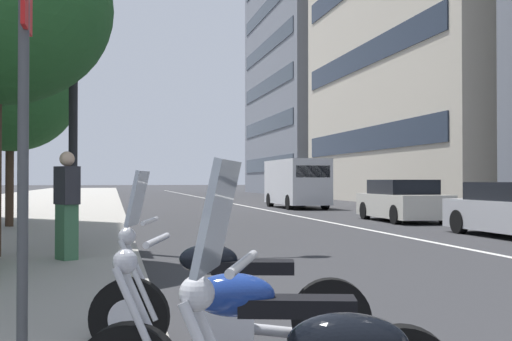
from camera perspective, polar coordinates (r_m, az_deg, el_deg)
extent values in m
cube|color=#A39E93|center=(32.36, -20.98, -3.15)|extent=(160.00, 10.51, 0.15)
cube|color=silver|center=(37.66, -1.66, -2.99)|extent=(110.00, 0.16, 0.01)
cylinder|color=silver|center=(2.51, -1.16, -8.12)|extent=(0.58, 0.24, 0.04)
sphere|color=silver|center=(2.56, -5.21, -10.68)|extent=(0.14, 0.14, 0.14)
cube|color=#B2BCC6|center=(2.51, -3.41, -3.99)|extent=(0.45, 0.26, 0.44)
cube|color=black|center=(3.65, 3.61, -11.81)|extent=(0.38, 0.68, 0.10)
ellipsoid|color=navy|center=(3.64, -2.00, -10.85)|extent=(0.35, 0.51, 0.24)
cylinder|color=silver|center=(3.68, -10.14, -13.18)|extent=(0.12, 0.32, 0.64)
cylinder|color=silver|center=(3.81, -9.67, -12.75)|extent=(0.12, 0.32, 0.64)
cylinder|color=silver|center=(3.66, -8.65, -6.06)|extent=(0.59, 0.19, 0.04)
sphere|color=silver|center=(3.71, -11.41, -7.84)|extent=(0.14, 0.14, 0.14)
cylinder|color=black|center=(5.31, -11.05, -12.57)|extent=(0.26, 0.64, 0.63)
cylinder|color=silver|center=(5.31, -11.05, -12.57)|extent=(0.20, 0.33, 0.31)
cylinder|color=black|center=(5.23, 6.60, -12.77)|extent=(0.26, 0.64, 0.63)
cylinder|color=silver|center=(5.23, 6.60, -12.77)|extent=(0.20, 0.33, 0.31)
cube|color=silver|center=(5.22, -2.30, -12.99)|extent=(0.34, 0.43, 0.28)
cube|color=black|center=(5.14, -0.27, -8.47)|extent=(0.36, 0.67, 0.10)
ellipsoid|color=black|center=(5.15, -4.20, -7.77)|extent=(0.34, 0.50, 0.24)
cylinder|color=silver|center=(5.18, -10.32, -9.44)|extent=(0.12, 0.32, 0.64)
cylinder|color=silver|center=(5.31, -10.02, -9.22)|extent=(0.12, 0.32, 0.64)
cylinder|color=silver|center=(5.18, -9.29, -4.39)|extent=(0.59, 0.17, 0.04)
sphere|color=silver|center=(5.23, -11.24, -5.67)|extent=(0.14, 0.14, 0.14)
cube|color=#B2BCC6|center=(5.19, -10.37, -2.39)|extent=(0.46, 0.22, 0.44)
cylinder|color=silver|center=(5.37, 0.86, -13.83)|extent=(0.25, 0.69, 0.16)
cylinder|color=black|center=(17.88, 17.41, -4.31)|extent=(0.62, 0.23, 0.62)
cube|color=beige|center=(22.68, 12.74, -3.01)|extent=(4.26, 1.92, 0.78)
cube|color=black|center=(22.69, 12.70, -1.41)|extent=(2.40, 1.73, 0.49)
cylinder|color=black|center=(23.67, 9.56, -3.49)|extent=(0.63, 0.24, 0.62)
cylinder|color=black|center=(24.29, 13.21, -3.41)|extent=(0.63, 0.24, 0.62)
cylinder|color=black|center=(21.09, 12.20, -3.80)|extent=(0.63, 0.24, 0.62)
cylinder|color=black|center=(21.78, 16.20, -3.69)|extent=(0.63, 0.24, 0.62)
cube|color=silver|center=(32.86, 3.56, -1.00)|extent=(5.44, 2.06, 2.21)
cube|color=black|center=(30.31, 5.03, -0.09)|extent=(0.07, 1.66, 0.56)
cylinder|color=black|center=(34.41, 1.25, -2.60)|extent=(0.72, 0.27, 0.72)
cylinder|color=black|center=(34.90, 4.08, -2.57)|extent=(0.72, 0.27, 0.72)
cylinder|color=black|center=(30.86, 2.97, -2.79)|extent=(0.72, 0.27, 0.72)
cylinder|color=black|center=(31.41, 6.09, -2.76)|extent=(0.72, 0.27, 0.72)
cylinder|color=#47494C|center=(3.78, -19.77, -0.56)|extent=(0.06, 0.06, 2.52)
cylinder|color=#232326|center=(14.11, -15.72, 11.14)|extent=(0.18, 0.18, 8.34)
cube|color=gold|center=(13.81, -15.80, 12.19)|extent=(0.56, 0.03, 1.10)
cube|color=gold|center=(14.49, -15.63, 11.57)|extent=(0.56, 0.03, 1.10)
cylinder|color=#473323|center=(18.80, -20.81, -1.25)|extent=(0.22, 0.22, 2.21)
ellipsoid|color=#265B28|center=(18.94, -20.77, 6.13)|extent=(3.54, 3.54, 3.01)
cube|color=#3F724C|center=(10.64, -16.27, -5.20)|extent=(0.40, 0.37, 0.87)
cube|color=#2D2D33|center=(10.61, -16.26, -1.26)|extent=(0.48, 0.43, 0.60)
sphere|color=beige|center=(10.61, -16.25, 0.99)|extent=(0.23, 0.23, 0.23)
cube|color=#232D3D|center=(42.02, 9.36, 2.67)|extent=(21.61, 0.08, 1.50)
cube|color=#232D3D|center=(42.69, 9.35, 9.86)|extent=(21.61, 0.08, 1.50)
cube|color=slate|center=(72.30, 8.08, 13.25)|extent=(22.88, 17.95, 38.06)
cube|color=#2D3842|center=(67.50, 0.93, 0.52)|extent=(20.59, 0.08, 1.50)
cube|color=#2D3842|center=(67.73, 0.92, 3.98)|extent=(20.59, 0.08, 1.50)
cube|color=#2D3842|center=(68.20, 0.92, 7.41)|extent=(20.59, 0.08, 1.50)
cube|color=#2D3842|center=(68.91, 0.92, 10.78)|extent=(20.59, 0.08, 1.50)
cube|color=#2D3842|center=(69.85, 0.92, 14.07)|extent=(20.59, 0.08, 1.50)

